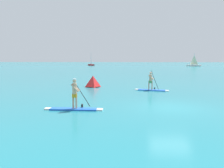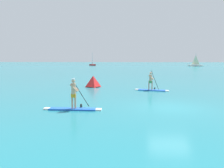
{
  "view_description": "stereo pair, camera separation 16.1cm",
  "coord_description": "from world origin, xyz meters",
  "px_view_note": "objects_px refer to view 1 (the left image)",
  "views": [
    {
      "loc": [
        -2.4,
        -13.77,
        2.93
      ],
      "look_at": [
        -4.26,
        7.21,
        0.6
      ],
      "focal_mm": 35.83,
      "sensor_mm": 36.0,
      "label": 1
    },
    {
      "loc": [
        -2.24,
        -13.75,
        2.93
      ],
      "look_at": [
        -4.26,
        7.21,
        0.6
      ],
      "focal_mm": 35.83,
      "sensor_mm": 36.0,
      "label": 2
    }
  ],
  "objects_px": {
    "paddleboarder_mid_center": "(151,86)",
    "race_marker_buoy": "(93,82)",
    "paddleboarder_near_left": "(74,102)",
    "sailboat_right_horizon": "(194,65)",
    "sailboat_left_horizon": "(91,64)"
  },
  "relations": [
    {
      "from": "paddleboarder_near_left",
      "to": "sailboat_right_horizon",
      "type": "xyz_separation_m",
      "value": [
        29.4,
        84.61,
        0.24
      ]
    },
    {
      "from": "sailboat_left_horizon",
      "to": "paddleboarder_mid_center",
      "type": "bearing_deg",
      "value": 168.37
    },
    {
      "from": "race_marker_buoy",
      "to": "sailboat_left_horizon",
      "type": "distance_m",
      "value": 82.69
    },
    {
      "from": "paddleboarder_mid_center",
      "to": "sailboat_right_horizon",
      "type": "relative_size",
      "value": 0.55
    },
    {
      "from": "paddleboarder_mid_center",
      "to": "sailboat_left_horizon",
      "type": "relative_size",
      "value": 0.49
    },
    {
      "from": "paddleboarder_mid_center",
      "to": "paddleboarder_near_left",
      "type": "bearing_deg",
      "value": -108.27
    },
    {
      "from": "paddleboarder_near_left",
      "to": "sailboat_left_horizon",
      "type": "distance_m",
      "value": 93.51
    },
    {
      "from": "race_marker_buoy",
      "to": "sailboat_left_horizon",
      "type": "relative_size",
      "value": 0.25
    },
    {
      "from": "race_marker_buoy",
      "to": "sailboat_right_horizon",
      "type": "xyz_separation_m",
      "value": [
        30.21,
        73.76,
        0.15
      ]
    },
    {
      "from": "race_marker_buoy",
      "to": "paddleboarder_near_left",
      "type": "bearing_deg",
      "value": -85.74
    },
    {
      "from": "paddleboarder_mid_center",
      "to": "race_marker_buoy",
      "type": "height_order",
      "value": "paddleboarder_mid_center"
    },
    {
      "from": "sailboat_right_horizon",
      "to": "race_marker_buoy",
      "type": "bearing_deg",
      "value": 101.92
    },
    {
      "from": "race_marker_buoy",
      "to": "sailboat_right_horizon",
      "type": "bearing_deg",
      "value": 67.73
    },
    {
      "from": "sailboat_left_horizon",
      "to": "sailboat_right_horizon",
      "type": "distance_m",
      "value": 45.99
    },
    {
      "from": "paddleboarder_mid_center",
      "to": "sailboat_left_horizon",
      "type": "height_order",
      "value": "sailboat_left_horizon"
    }
  ]
}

